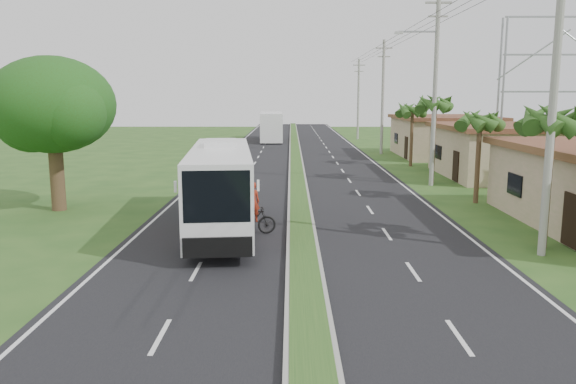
{
  "coord_description": "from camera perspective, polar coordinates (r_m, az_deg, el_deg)",
  "views": [
    {
      "loc": [
        -0.44,
        -17.38,
        5.56
      ],
      "look_at": [
        -0.55,
        4.81,
        1.8
      ],
      "focal_mm": 35.0,
      "sensor_mm": 36.0,
      "label": 1
    }
  ],
  "objects": [
    {
      "name": "road_asphalt",
      "position": [
        37.8,
        0.96,
        1.17
      ],
      "size": [
        14.0,
        160.0,
        0.02
      ],
      "primitive_type": "cube",
      "color": "black",
      "rests_on": "ground"
    },
    {
      "name": "palm_verge_c",
      "position": [
        37.54,
        14.71,
        8.64
      ],
      "size": [
        2.4,
        2.4,
        5.85
      ],
      "color": "#473321",
      "rests_on": "ground"
    },
    {
      "name": "billboard_lattice",
      "position": [
        52.44,
        26.06,
        10.04
      ],
      "size": [
        10.18,
        1.18,
        12.07
      ],
      "color": "gray",
      "rests_on": "ground"
    },
    {
      "name": "coach_bus_main",
      "position": [
        23.82,
        -6.84,
        1.06
      ],
      "size": [
        3.54,
        11.69,
        3.72
      ],
      "rotation": [
        0.0,
        0.0,
        0.1
      ],
      "color": "white",
      "rests_on": "ground"
    },
    {
      "name": "utility_pole_a",
      "position": [
        21.35,
        25.39,
        9.0
      ],
      "size": [
        1.6,
        0.28,
        11.0
      ],
      "color": "gray",
      "rests_on": "ground"
    },
    {
      "name": "ground",
      "position": [
        18.26,
        1.68,
        -8.12
      ],
      "size": [
        180.0,
        180.0,
        0.0
      ],
      "primitive_type": "plane",
      "color": "#274C1C",
      "rests_on": "ground"
    },
    {
      "name": "shade_tree",
      "position": [
        29.79,
        -23.0,
        7.84
      ],
      "size": [
        6.3,
        6.0,
        7.54
      ],
      "color": "#473321",
      "rests_on": "ground"
    },
    {
      "name": "shop_far",
      "position": [
        55.42,
        15.47,
        5.52
      ],
      "size": [
        8.6,
        11.6,
        3.82
      ],
      "color": "tan",
      "rests_on": "ground"
    },
    {
      "name": "lane_edge_left",
      "position": [
        38.31,
        -9.11,
        1.15
      ],
      "size": [
        0.12,
        160.0,
        0.01
      ],
      "primitive_type": "cube",
      "color": "silver",
      "rests_on": "ground"
    },
    {
      "name": "motorcyclist",
      "position": [
        22.88,
        -3.63,
        -2.48
      ],
      "size": [
        2.0,
        0.96,
        2.2
      ],
      "rotation": [
        0.0,
        0.0,
        0.22
      ],
      "color": "black",
      "rests_on": "ground"
    },
    {
      "name": "coach_bus_far",
      "position": [
        72.63,
        -1.73,
        6.84
      ],
      "size": [
        3.16,
        12.45,
        3.6
      ],
      "rotation": [
        0.0,
        0.0,
        0.04
      ],
      "color": "white",
      "rests_on": "ground"
    },
    {
      "name": "palm_verge_d",
      "position": [
        46.43,
        12.53,
        8.15
      ],
      "size": [
        2.4,
        2.4,
        5.25
      ],
      "color": "#473321",
      "rests_on": "ground"
    },
    {
      "name": "median_strip",
      "position": [
        37.78,
        0.96,
        1.31
      ],
      "size": [
        1.2,
        160.0,
        0.18
      ],
      "color": "gray",
      "rests_on": "ground"
    },
    {
      "name": "palm_verge_b",
      "position": [
        31.01,
        18.94,
        6.88
      ],
      "size": [
        2.4,
        2.4,
        5.05
      ],
      "color": "#473321",
      "rests_on": "ground"
    },
    {
      "name": "palm_verge_a",
      "position": [
        22.48,
        25.31,
        6.61
      ],
      "size": [
        2.4,
        2.4,
        5.45
      ],
      "color": "#473321",
      "rests_on": "ground"
    },
    {
      "name": "lane_edge_right",
      "position": [
        38.46,
        10.99,
        1.13
      ],
      "size": [
        0.12,
        160.0,
        0.01
      ],
      "primitive_type": "cube",
      "color": "silver",
      "rests_on": "ground"
    },
    {
      "name": "utility_pole_d",
      "position": [
        75.91,
        7.16,
        9.44
      ],
      "size": [
        1.6,
        0.28,
        10.5
      ],
      "color": "gray",
      "rests_on": "ground"
    },
    {
      "name": "shop_mid",
      "position": [
        42.11,
        20.4,
        3.97
      ],
      "size": [
        7.6,
        10.6,
        3.67
      ],
      "color": "tan",
      "rests_on": "ground"
    },
    {
      "name": "utility_pole_c",
      "position": [
        56.1,
        9.6,
        9.6
      ],
      "size": [
        1.6,
        0.28,
        11.0
      ],
      "color": "gray",
      "rests_on": "ground"
    },
    {
      "name": "utility_pole_b",
      "position": [
        36.5,
        14.67,
        10.4
      ],
      "size": [
        3.2,
        0.28,
        12.0
      ],
      "color": "gray",
      "rests_on": "ground"
    }
  ]
}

